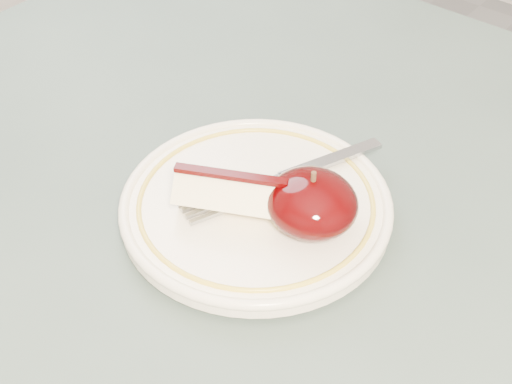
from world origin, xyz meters
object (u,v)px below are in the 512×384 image
Objects in this scene: table at (227,298)px; plate at (256,205)px; apple_half at (312,203)px; fork at (280,179)px.

plate is (0.01, 0.03, 0.10)m from table.
apple_half is (0.06, 0.03, 0.13)m from table.
plate is 1.22× the size of fork.
apple_half reaches higher than table.
table is 0.15m from apple_half.
fork is at bearing 77.86° from table.
apple_half is at bearing -94.24° from fork.
plate is at bearing 67.98° from table.
table is 12.37× the size of apple_half.
apple_half reaches higher than fork.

